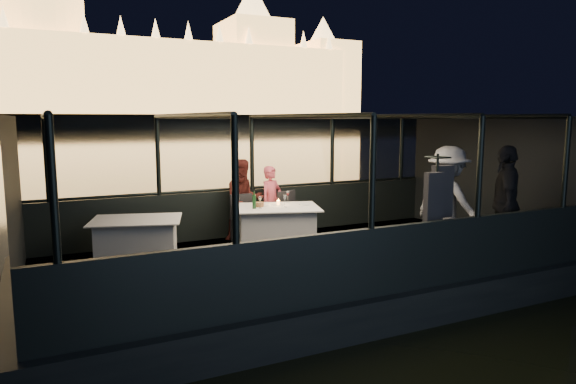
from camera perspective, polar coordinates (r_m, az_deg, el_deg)
name	(u,v)px	position (r m, az deg, el deg)	size (l,w,h in m)	color
river_water	(65,137)	(87.34, -23.54, 5.67)	(500.00, 500.00, 0.00)	black
boat_hull	(299,288)	(8.56, 1.19, -10.67)	(8.60, 4.40, 1.00)	black
boat_deck	(299,260)	(8.42, 1.20, -7.58)	(8.00, 4.00, 0.04)	black
gunwale_port	(252,212)	(10.09, -3.97, -2.21)	(8.00, 0.08, 0.90)	black
gunwale_starboard	(370,263)	(6.64, 9.15, -7.79)	(8.00, 0.08, 0.90)	black
cabin_glass_port	(252,153)	(9.95, -4.03, 4.31)	(8.00, 0.02, 1.40)	#99B2B2
cabin_glass_starboard	(373,173)	(6.42, 9.38, 2.12)	(8.00, 0.02, 1.40)	#99B2B2
cabin_roof_glass	(299,116)	(8.11, 1.25, 8.42)	(8.00, 4.00, 0.02)	#99B2B2
end_wall_fore	(16,208)	(7.31, -27.96, -1.56)	(0.02, 4.00, 2.30)	black
end_wall_aft	(483,177)	(10.61, 20.85, 1.60)	(0.02, 4.00, 2.30)	black
canopy_ribs	(299,189)	(8.18, 1.22, 0.34)	(8.00, 4.00, 2.30)	black
embankment	(48,123)	(217.26, -25.08, 6.93)	(400.00, 140.00, 6.00)	#423D33
parliament_building	(45,34)	(184.13, -25.42, 15.58)	(220.00, 32.00, 60.00)	#F2D18C
dining_table_central	(276,229)	(8.86, -1.29, -4.08)	(1.45, 1.05, 0.77)	silver
dining_table_aft	(137,240)	(8.39, -16.42, -5.12)	(1.35, 0.98, 0.72)	silver
chair_port_left	(245,220)	(9.27, -4.80, -3.15)	(0.42, 0.42, 0.89)	black
chair_port_right	(291,218)	(9.46, 0.32, -2.90)	(0.43, 0.43, 0.92)	black
coat_stand	(435,216)	(7.52, 16.06, -2.60)	(0.50, 0.40, 1.78)	black
person_woman_coral	(271,199)	(9.73, -1.85, -0.80)	(0.50, 0.33, 1.38)	#CE4B5A
person_man_maroon	(244,201)	(9.55, -4.93, -0.99)	(0.73, 0.57, 1.52)	#441613
passenger_stripe	(448,205)	(8.82, 17.33, -1.43)	(1.18, 0.67, 1.83)	white
passenger_dark	(505,208)	(8.91, 22.94, -1.62)	(1.09, 0.46, 1.86)	black
wine_bottle	(254,200)	(8.60, -3.78, -0.88)	(0.06, 0.06, 0.29)	#153A19
bread_basket	(259,204)	(8.82, -3.26, -1.38)	(0.18, 0.18, 0.07)	brown
amber_candle	(278,202)	(9.00, -1.09, -1.17)	(0.06, 0.06, 0.08)	#FF9E3F
plate_near	(304,204)	(9.02, 1.83, -1.36)	(0.21, 0.21, 0.01)	white
plate_far	(262,205)	(8.91, -2.94, -1.48)	(0.25, 0.25, 0.02)	white
wine_glass_white	(260,203)	(8.64, -3.12, -1.20)	(0.07, 0.07, 0.19)	silver
wine_glass_red	(288,197)	(9.26, -0.03, -0.56)	(0.07, 0.07, 0.20)	white
wine_glass_empty	(285,202)	(8.73, -0.36, -1.09)	(0.07, 0.07, 0.20)	white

